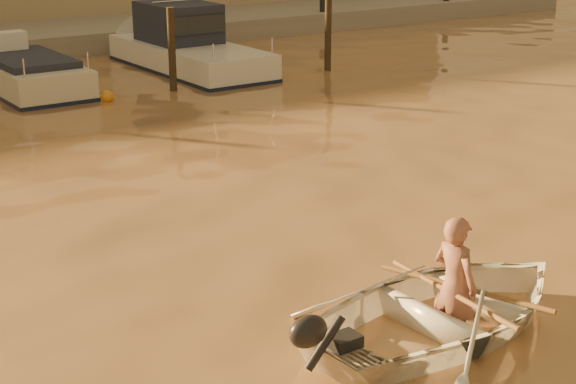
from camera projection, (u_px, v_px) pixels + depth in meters
dinghy at (447, 309)px, 9.48m from camera, size 3.64×2.70×0.73m
person at (455, 286)px, 9.46m from camera, size 0.41×0.60×1.58m
outboard_motor at (343, 348)px, 8.59m from camera, size 0.92×0.45×0.70m
oar_port at (464, 288)px, 9.57m from camera, size 0.62×2.04×0.13m
oar_starboard at (451, 293)px, 9.45m from camera, size 0.30×2.09×0.13m
moored_boat_3 at (26, 80)px, 21.49m from camera, size 1.84×5.41×0.95m
moored_boat_4 at (189, 47)px, 23.82m from camera, size 2.12×6.57×1.75m
piling_3 at (172, 54)px, 21.12m from camera, size 0.18×0.18×2.20m
piling_4 at (328, 37)px, 23.67m from camera, size 0.18×0.18×2.20m
fender_d at (107, 97)px, 20.29m from camera, size 0.30×0.30×0.30m
fender_e at (258, 80)px, 22.18m from camera, size 0.30×0.30×0.30m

